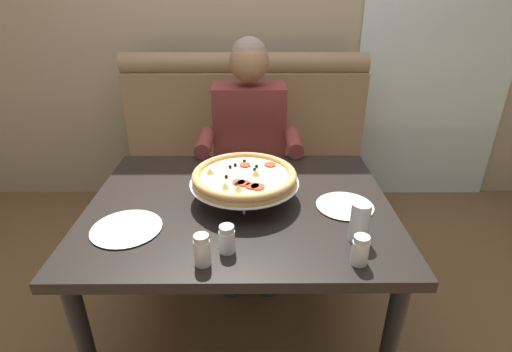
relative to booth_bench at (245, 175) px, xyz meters
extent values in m
plane|color=brown|center=(0.00, -0.94, -0.40)|extent=(16.00, 16.00, 0.00)
cube|color=tan|center=(0.00, 0.57, 1.00)|extent=(6.00, 0.12, 2.80)
cube|color=white|center=(1.33, 0.50, 1.00)|extent=(1.10, 0.02, 2.80)
cube|color=#937556|center=(0.00, -0.13, -0.17)|extent=(1.57, 0.60, 0.46)
cube|color=#937556|center=(0.00, 0.26, 0.29)|extent=(1.57, 0.18, 0.65)
cylinder|color=#937556|center=(0.00, 0.26, 0.66)|extent=(1.57, 0.14, 0.14)
cube|color=black|center=(0.00, -0.94, 0.32)|extent=(1.19, 0.93, 0.04)
cylinder|color=black|center=(-0.52, -0.54, -0.05)|extent=(0.06, 0.06, 0.70)
cylinder|color=black|center=(0.52, -0.54, -0.05)|extent=(0.06, 0.06, 0.70)
cube|color=#2D3342|center=(0.03, -0.38, 0.14)|extent=(0.34, 0.40, 0.15)
cylinder|color=#2D3342|center=(-0.07, -0.63, -0.17)|extent=(0.11, 0.11, 0.46)
cylinder|color=#2D3342|center=(0.13, -0.63, -0.17)|extent=(0.11, 0.11, 0.46)
cube|color=brown|center=(0.03, -0.16, 0.34)|extent=(0.40, 0.22, 0.56)
cylinder|color=brown|center=(-0.20, -0.38, 0.38)|extent=(0.08, 0.28, 0.08)
cylinder|color=brown|center=(0.26, -0.38, 0.38)|extent=(0.08, 0.28, 0.08)
sphere|color=#997051|center=(0.03, -0.18, 0.75)|extent=(0.21, 0.21, 0.21)
sphere|color=gray|center=(0.03, -0.17, 0.78)|extent=(0.19, 0.19, 0.19)
cylinder|color=silver|center=(0.02, -1.02, 0.38)|extent=(0.01, 0.01, 0.08)
cylinder|color=silver|center=(-0.08, -0.85, 0.38)|extent=(0.01, 0.01, 0.08)
cylinder|color=silver|center=(0.12, -0.85, 0.38)|extent=(0.01, 0.01, 0.08)
torus|color=silver|center=(0.02, -0.91, 0.41)|extent=(0.24, 0.24, 0.01)
cylinder|color=silver|center=(0.02, -0.91, 0.42)|extent=(0.43, 0.43, 0.00)
cylinder|color=tan|center=(0.02, -0.91, 0.43)|extent=(0.41, 0.41, 0.02)
torus|color=tan|center=(0.02, -0.91, 0.45)|extent=(0.41, 0.41, 0.03)
cylinder|color=beige|center=(0.02, -0.91, 0.44)|extent=(0.35, 0.35, 0.01)
cylinder|color=red|center=(0.07, -1.02, 0.45)|extent=(0.05, 0.05, 0.01)
cylinder|color=red|center=(0.05, -1.01, 0.45)|extent=(0.05, 0.05, 0.01)
cylinder|color=red|center=(0.02, -0.99, 0.45)|extent=(0.05, 0.05, 0.01)
cylinder|color=red|center=(0.12, -0.82, 0.45)|extent=(0.05, 0.05, 0.01)
cylinder|color=red|center=(0.02, -0.82, 0.45)|extent=(0.04, 0.04, 0.01)
cylinder|color=red|center=(0.00, -0.98, 0.45)|extent=(0.05, 0.05, 0.01)
sphere|color=black|center=(0.06, -0.87, 0.45)|extent=(0.01, 0.01, 0.01)
sphere|color=black|center=(0.07, -0.84, 0.45)|extent=(0.01, 0.01, 0.01)
sphere|color=black|center=(-0.05, -0.94, 0.45)|extent=(0.01, 0.01, 0.01)
sphere|color=black|center=(-0.04, -0.85, 0.45)|extent=(0.01, 0.01, 0.01)
sphere|color=black|center=(-0.01, -1.00, 0.45)|extent=(0.01, 0.01, 0.01)
sphere|color=black|center=(-0.02, -0.83, 0.45)|extent=(0.01, 0.01, 0.01)
sphere|color=black|center=(0.02, -0.79, 0.45)|extent=(0.01, 0.01, 0.01)
cone|color=#CCC675|center=(-0.11, -0.90, 0.46)|extent=(0.04, 0.04, 0.02)
cone|color=#CCC675|center=(0.06, -0.91, 0.46)|extent=(0.04, 0.04, 0.02)
cone|color=#CCC675|center=(0.00, -1.04, 0.46)|extent=(0.04, 0.04, 0.02)
cone|color=#CCC675|center=(-0.05, -1.02, 0.46)|extent=(0.04, 0.04, 0.02)
cylinder|color=white|center=(-0.10, -1.31, 0.38)|extent=(0.05, 0.05, 0.09)
cylinder|color=silver|center=(-0.10, -1.31, 0.37)|extent=(0.04, 0.04, 0.05)
cylinder|color=silver|center=(-0.10, -1.31, 0.43)|extent=(0.05, 0.05, 0.02)
cylinder|color=white|center=(0.38, -1.31, 0.38)|extent=(0.05, 0.05, 0.08)
cylinder|color=#4C6633|center=(0.38, -1.31, 0.36)|extent=(0.05, 0.05, 0.05)
cylinder|color=silver|center=(0.38, -1.31, 0.43)|extent=(0.05, 0.05, 0.02)
cylinder|color=white|center=(-0.03, -1.25, 0.38)|extent=(0.05, 0.05, 0.08)
cylinder|color=#A82D19|center=(-0.03, -1.25, 0.36)|extent=(0.04, 0.04, 0.04)
cylinder|color=silver|center=(-0.03, -1.25, 0.42)|extent=(0.05, 0.05, 0.02)
cylinder|color=white|center=(-0.39, -1.12, 0.34)|extent=(0.17, 0.17, 0.01)
cone|color=white|center=(-0.39, -1.12, 0.35)|extent=(0.25, 0.25, 0.01)
cylinder|color=white|center=(0.41, -0.97, 0.34)|extent=(0.16, 0.16, 0.01)
cone|color=white|center=(0.41, -0.97, 0.35)|extent=(0.22, 0.22, 0.01)
cylinder|color=silver|center=(0.41, -1.19, 0.41)|extent=(0.07, 0.07, 0.14)
cylinder|color=white|center=(0.41, -1.19, 0.39)|extent=(0.06, 0.06, 0.10)
cylinder|color=black|center=(1.27, 1.06, -0.18)|extent=(0.02, 0.02, 0.44)
cylinder|color=black|center=(1.53, 1.09, -0.18)|extent=(0.02, 0.02, 0.44)
cylinder|color=black|center=(1.23, 1.32, -0.18)|extent=(0.02, 0.02, 0.44)
cylinder|color=black|center=(1.49, 1.35, -0.18)|extent=(0.02, 0.02, 0.44)
cylinder|color=black|center=(1.38, 1.20, 0.05)|extent=(0.40, 0.40, 0.02)
cube|color=black|center=(1.36, 1.36, 0.25)|extent=(0.32, 0.07, 0.42)
camera|label=1|loc=(0.06, -2.28, 1.11)|focal=27.36mm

